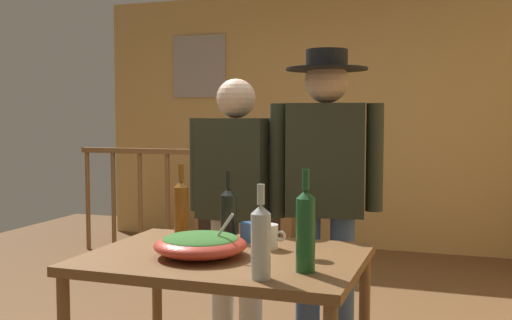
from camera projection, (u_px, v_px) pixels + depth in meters
back_wall at (329, 120)px, 6.20m from camera, size 5.03×0.10×2.63m
framed_picture at (199, 66)px, 6.57m from camera, size 0.62×0.03×0.68m
stair_railing at (214, 194)px, 5.60m from camera, size 2.19×0.10×1.09m
tv_console at (244, 223)px, 6.21m from camera, size 0.90×0.40×0.49m
flat_screen_tv at (243, 175)px, 6.14m from camera, size 0.57×0.12×0.44m
serving_table at (225, 274)px, 2.49m from camera, size 1.13×0.83×0.78m
salad_bowl at (200, 244)px, 2.44m from camera, size 0.38×0.38×0.19m
wine_glass at (305, 229)px, 2.43m from camera, size 0.08×0.08×0.16m
wine_bottle_amber at (181, 207)px, 2.86m from camera, size 0.07×0.07×0.35m
wine_bottle_dark at (229, 212)px, 2.79m from camera, size 0.08×0.08×0.32m
wine_bottle_green at (306, 229)px, 2.19m from camera, size 0.07×0.07×0.38m
wine_bottle_clear at (261, 240)px, 2.10m from camera, size 0.07×0.07×0.34m
mug_blue at (250, 232)px, 2.74m from camera, size 0.12×0.08×0.09m
mug_white at (268, 236)px, 2.59m from camera, size 0.13×0.09×0.11m
person_standing_left at (236, 195)px, 3.31m from camera, size 0.59×0.28×1.55m
person_standing_right at (326, 180)px, 3.14m from camera, size 0.59×0.42×1.69m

